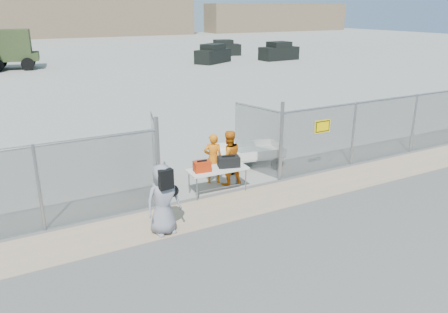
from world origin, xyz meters
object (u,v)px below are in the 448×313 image
security_worker_right (229,158)px  utility_trailer (247,155)px  folding_table (218,180)px  security_worker_left (213,159)px  visitor (163,199)px

security_worker_right → utility_trailer: 1.86m
folding_table → security_worker_right: (0.59, 0.40, 0.48)m
security_worker_left → security_worker_right: bearing=162.3°
folding_table → security_worker_left: (0.22, 0.72, 0.42)m
folding_table → utility_trailer: size_ratio=0.58×
folding_table → security_worker_left: 0.86m
visitor → utility_trailer: size_ratio=0.58×
security_worker_left → visitor: size_ratio=0.90×
folding_table → utility_trailer: (1.95, 1.56, -0.01)m
utility_trailer → security_worker_left: bearing=-143.3°
folding_table → security_worker_left: security_worker_left is taller
utility_trailer → visitor: bearing=-132.6°
security_worker_left → visitor: 3.38m
folding_table → visitor: (-2.26, -1.56, 0.50)m
folding_table → security_worker_left: size_ratio=1.11×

